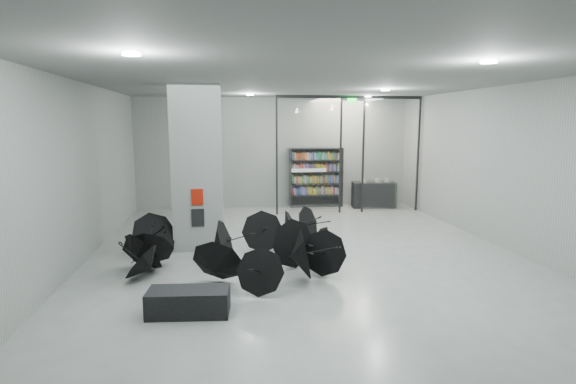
{
  "coord_description": "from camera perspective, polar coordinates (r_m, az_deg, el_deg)",
  "views": [
    {
      "loc": [
        -1.84,
        -9.11,
        3.09
      ],
      "look_at": [
        -0.3,
        1.5,
        1.4
      ],
      "focal_mm": 27.42,
      "sensor_mm": 36.0,
      "label": 1
    }
  ],
  "objects": [
    {
      "name": "room",
      "position": [
        9.3,
        3.19,
        7.43
      ],
      "size": [
        14.0,
        14.02,
        4.01
      ],
      "color": "gray",
      "rests_on": "ground"
    },
    {
      "name": "column",
      "position": [
        11.19,
        -11.62,
        3.18
      ],
      "size": [
        1.2,
        1.2,
        4.0
      ],
      "primitive_type": "cube",
      "color": "slate",
      "rests_on": "ground"
    },
    {
      "name": "fire_cabinet",
      "position": [
        10.66,
        -11.69,
        -0.63
      ],
      "size": [
        0.28,
        0.04,
        0.38
      ],
      "primitive_type": "cube",
      "color": "#A50A07",
      "rests_on": "column"
    },
    {
      "name": "info_panel",
      "position": [
        10.75,
        -11.61,
        -3.26
      ],
      "size": [
        0.3,
        0.03,
        0.42
      ],
      "primitive_type": "cube",
      "color": "black",
      "rests_on": "column"
    },
    {
      "name": "exit_sign",
      "position": [
        15.04,
        8.29,
        11.64
      ],
      "size": [
        0.3,
        0.06,
        0.15
      ],
      "primitive_type": "cube",
      "color": "#0CE533",
      "rests_on": "room"
    },
    {
      "name": "glass_partition",
      "position": [
        15.24,
        7.91,
        5.45
      ],
      "size": [
        5.06,
        0.08,
        4.0
      ],
      "color": "silver",
      "rests_on": "ground"
    },
    {
      "name": "bench",
      "position": [
        7.53,
        -12.76,
        -13.73
      ],
      "size": [
        1.36,
        0.68,
        0.42
      ],
      "primitive_type": "cube",
      "rotation": [
        0.0,
        0.0,
        -0.09
      ],
      "color": "black",
      "rests_on": "ground"
    },
    {
      "name": "bookshelf",
      "position": [
        16.34,
        3.66,
        1.9
      ],
      "size": [
        2.0,
        0.46,
        2.18
      ],
      "primitive_type": null,
      "rotation": [
        0.0,
        0.0,
        -0.03
      ],
      "color": "black",
      "rests_on": "ground"
    },
    {
      "name": "shop_counter",
      "position": [
        16.5,
        11.04,
        -0.36
      ],
      "size": [
        1.63,
        0.83,
        0.94
      ],
      "primitive_type": "cube",
      "rotation": [
        0.0,
        0.0,
        -0.14
      ],
      "color": "black",
      "rests_on": "ground"
    },
    {
      "name": "umbrella_cluster",
      "position": [
        9.69,
        -6.1,
        -7.77
      ],
      "size": [
        5.16,
        4.41,
        1.27
      ],
      "color": "black",
      "rests_on": "ground"
    }
  ]
}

